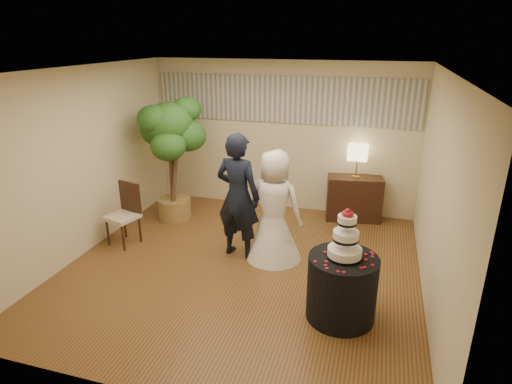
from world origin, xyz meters
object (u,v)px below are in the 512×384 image
(bride, at_px, (274,206))
(ficus_tree, at_px, (171,160))
(cake_table, at_px, (342,288))
(wedding_cake, at_px, (346,234))
(table_lamp, at_px, (357,162))
(side_chair, at_px, (122,215))
(console, at_px, (354,198))
(groom, at_px, (238,196))

(bride, distance_m, ficus_tree, 2.33)
(cake_table, xyz_separation_m, wedding_cake, (0.00, 0.00, 0.71))
(table_lamp, distance_m, side_chair, 4.10)
(cake_table, height_order, side_chair, side_chair)
(table_lamp, xyz_separation_m, side_chair, (-3.49, -2.06, -0.60))
(bride, distance_m, cake_table, 1.71)
(console, bearing_deg, groom, -139.12)
(side_chair, bearing_deg, ficus_tree, 90.03)
(console, bearing_deg, ficus_tree, -173.23)
(table_lamp, bearing_deg, bride, -119.98)
(groom, height_order, bride, groom)
(groom, distance_m, ficus_tree, 1.87)
(groom, relative_size, bride, 1.13)
(table_lamp, bearing_deg, cake_table, -88.48)
(bride, height_order, console, bride)
(groom, xyz_separation_m, side_chair, (-1.90, -0.18, -0.46))
(cake_table, bearing_deg, ficus_tree, 146.71)
(bride, distance_m, wedding_cake, 1.67)
(cake_table, height_order, console, console)
(cake_table, bearing_deg, console, 91.52)
(ficus_tree, bearing_deg, table_lamp, 15.69)
(cake_table, height_order, table_lamp, table_lamp)
(console, bearing_deg, table_lamp, 0.00)
(groom, distance_m, console, 2.52)
(console, height_order, side_chair, side_chair)
(console, height_order, ficus_tree, ficus_tree)
(ficus_tree, bearing_deg, side_chair, -105.27)
(wedding_cake, relative_size, side_chair, 0.61)
(ficus_tree, bearing_deg, cake_table, -33.29)
(table_lamp, bearing_deg, ficus_tree, -164.31)
(console, distance_m, ficus_tree, 3.37)
(wedding_cake, xyz_separation_m, ficus_tree, (-3.25, 2.14, 0.02))
(wedding_cake, relative_size, ficus_tree, 0.27)
(groom, bearing_deg, ficus_tree, -21.25)
(wedding_cake, height_order, table_lamp, wedding_cake)
(bride, distance_m, table_lamp, 2.12)
(console, xyz_separation_m, side_chair, (-3.49, -2.06, 0.10))
(wedding_cake, xyz_separation_m, console, (-0.08, 3.03, -0.70))
(table_lamp, height_order, side_chair, table_lamp)
(wedding_cake, height_order, side_chair, wedding_cake)
(cake_table, xyz_separation_m, console, (-0.08, 3.03, 0.00))
(groom, relative_size, table_lamp, 3.32)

